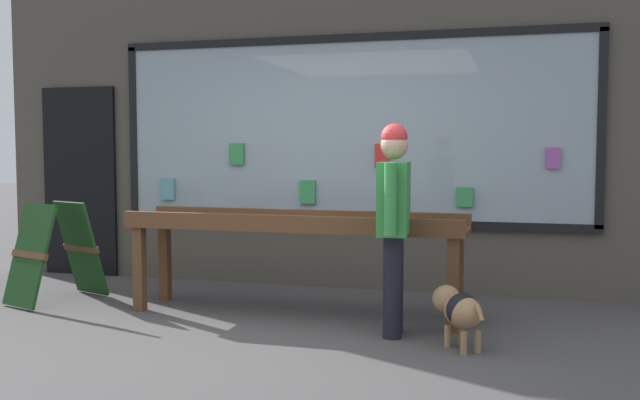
{
  "coord_description": "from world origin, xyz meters",
  "views": [
    {
      "loc": [
        1.85,
        -4.67,
        1.42
      ],
      "look_at": [
        0.28,
        0.86,
        1.0
      ],
      "focal_mm": 40.0,
      "sensor_mm": 36.0,
      "label": 1
    }
  ],
  "objects_px": {
    "person_browsing": "(394,214)",
    "sandwich_board_sign": "(56,251)",
    "small_dog": "(459,309)",
    "display_table_main": "(295,232)"
  },
  "relations": [
    {
      "from": "person_browsing",
      "to": "sandwich_board_sign",
      "type": "height_order",
      "value": "person_browsing"
    },
    {
      "from": "small_dog",
      "to": "sandwich_board_sign",
      "type": "distance_m",
      "value": 3.78
    },
    {
      "from": "display_table_main",
      "to": "sandwich_board_sign",
      "type": "relative_size",
      "value": 3.12
    },
    {
      "from": "person_browsing",
      "to": "small_dog",
      "type": "relative_size",
      "value": 3.41
    },
    {
      "from": "display_table_main",
      "to": "person_browsing",
      "type": "height_order",
      "value": "person_browsing"
    },
    {
      "from": "display_table_main",
      "to": "small_dog",
      "type": "relative_size",
      "value": 6.18
    },
    {
      "from": "person_browsing",
      "to": "sandwich_board_sign",
      "type": "relative_size",
      "value": 1.72
    },
    {
      "from": "display_table_main",
      "to": "small_dog",
      "type": "bearing_deg",
      "value": -25.21
    },
    {
      "from": "person_browsing",
      "to": "small_dog",
      "type": "xyz_separation_m",
      "value": [
        0.51,
        -0.22,
        -0.65
      ]
    },
    {
      "from": "display_table_main",
      "to": "small_dog",
      "type": "xyz_separation_m",
      "value": [
        1.44,
        -0.68,
        -0.43
      ]
    }
  ]
}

